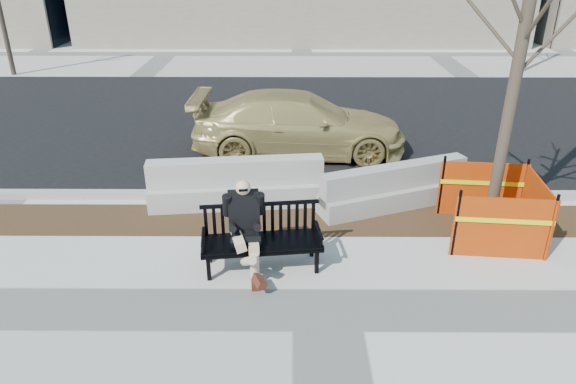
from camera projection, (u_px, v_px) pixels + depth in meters
name	position (u px, v px, depth m)	size (l,w,h in m)	color
ground	(326.00, 309.00, 7.32)	(120.00, 120.00, 0.00)	beige
mulch_strip	(318.00, 220.00, 9.67)	(40.00, 1.20, 0.02)	#47301C
asphalt_street	(308.00, 118.00, 15.28)	(60.00, 10.40, 0.01)	black
curb	(316.00, 195.00, 10.51)	(60.00, 0.25, 0.12)	#9E9B93
bench	(262.00, 267.00, 8.28)	(1.89, 0.68, 1.00)	black
seated_man	(246.00, 266.00, 8.30)	(0.62, 1.03, 1.44)	black
tree_fence	(486.00, 235.00, 9.20)	(2.32, 2.32, 5.80)	#D54308
sedan	(299.00, 153.00, 12.80)	(2.04, 5.03, 1.46)	tan
jersey_barrier_left	(237.00, 204.00, 10.27)	(3.32, 0.66, 0.95)	#ABA9A0
jersey_barrier_right	(392.00, 206.00, 10.20)	(3.00, 0.60, 0.86)	#98968F
far_tree_left	(14.00, 75.00, 20.39)	(2.02, 2.02, 5.46)	#43352B
far_tree_right	(518.00, 73.00, 20.67)	(1.97, 1.97, 5.31)	#43382B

